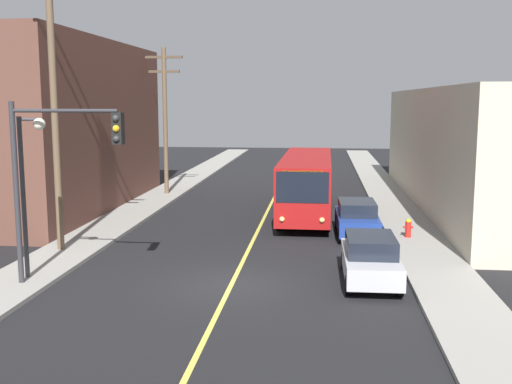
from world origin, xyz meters
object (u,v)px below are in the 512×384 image
(parked_car_blue, at_px, (357,218))
(utility_pole_mid, at_px, (165,114))
(parked_car_silver, at_px, (370,258))
(street_lamp_left, at_px, (28,174))
(utility_pole_near, at_px, (54,93))
(traffic_signal_left_corner, at_px, (60,159))
(fire_hydrant, at_px, (408,228))
(city_bus, at_px, (307,182))

(parked_car_blue, bearing_deg, utility_pole_mid, 137.20)
(parked_car_silver, relative_size, utility_pole_mid, 0.47)
(parked_car_blue, relative_size, street_lamp_left, 0.81)
(parked_car_blue, relative_size, utility_pole_near, 0.38)
(traffic_signal_left_corner, distance_m, fire_hydrant, 15.29)
(utility_pole_mid, height_order, fire_hydrant, utility_pole_mid)
(fire_hydrant, bearing_deg, traffic_signal_left_corner, -145.79)
(fire_hydrant, bearing_deg, utility_pole_near, -165.47)
(parked_car_silver, xyz_separation_m, utility_pole_mid, (-11.74, 18.08, 4.46))
(city_bus, xyz_separation_m, utility_pole_near, (-9.78, -9.44, 4.64))
(city_bus, height_order, utility_pole_mid, utility_pole_mid)
(city_bus, distance_m, fire_hydrant, 7.46)
(street_lamp_left, bearing_deg, parked_car_blue, 36.32)
(city_bus, bearing_deg, parked_car_blue, -64.02)
(utility_pole_near, bearing_deg, traffic_signal_left_corner, -64.77)
(city_bus, bearing_deg, street_lamp_left, -123.97)
(utility_pole_near, height_order, street_lamp_left, utility_pole_near)
(parked_car_silver, relative_size, utility_pole_near, 0.38)
(utility_pole_mid, xyz_separation_m, fire_hydrant, (13.91, -11.55, -4.72))
(fire_hydrant, bearing_deg, street_lamp_left, -150.65)
(parked_car_blue, bearing_deg, utility_pole_near, -159.90)
(utility_pole_mid, xyz_separation_m, street_lamp_left, (0.24, -19.24, -1.56))
(utility_pole_near, bearing_deg, city_bus, 44.01)
(traffic_signal_left_corner, bearing_deg, parked_car_blue, 42.08)
(utility_pole_mid, relative_size, fire_hydrant, 11.11)
(street_lamp_left, bearing_deg, utility_pole_mid, 90.70)
(parked_car_blue, xyz_separation_m, utility_pole_near, (-12.20, -4.47, 5.62))
(utility_pole_mid, height_order, traffic_signal_left_corner, utility_pole_mid)
(city_bus, height_order, street_lamp_left, street_lamp_left)
(traffic_signal_left_corner, distance_m, street_lamp_left, 1.65)
(parked_car_silver, height_order, fire_hydrant, parked_car_silver)
(traffic_signal_left_corner, height_order, fire_hydrant, traffic_signal_left_corner)
(traffic_signal_left_corner, xyz_separation_m, street_lamp_left, (-1.42, 0.65, -0.56))
(city_bus, height_order, fire_hydrant, city_bus)
(utility_pole_near, distance_m, traffic_signal_left_corner, 5.52)
(parked_car_silver, bearing_deg, utility_pole_near, 167.16)
(parked_car_blue, relative_size, fire_hydrant, 5.29)
(city_bus, xyz_separation_m, fire_hydrant, (4.65, -5.71, -1.23))
(parked_car_blue, height_order, utility_pole_mid, utility_pole_mid)
(parked_car_silver, bearing_deg, city_bus, 101.46)
(utility_pole_near, relative_size, utility_pole_mid, 1.24)
(parked_car_blue, distance_m, utility_pole_mid, 16.54)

